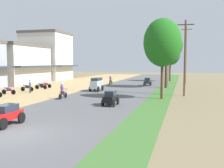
% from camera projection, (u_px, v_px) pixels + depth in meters
% --- Properties ---
extents(ground_plane, '(180.00, 180.00, 0.00)m').
position_uv_depth(ground_plane, '(14.00, 136.00, 12.99)').
color(ground_plane, '#7A6B4C').
extents(road_strip, '(9.00, 140.00, 0.08)m').
position_uv_depth(road_strip, '(14.00, 136.00, 12.99)').
color(road_strip, '#565659').
rests_on(road_strip, ground).
extents(median_strip, '(2.40, 140.00, 0.06)m').
position_uv_depth(median_strip, '(126.00, 145.00, 11.48)').
color(median_strip, '#3D6B2D').
rests_on(median_strip, ground).
extents(shophouse_mid, '(8.30, 11.49, 6.90)m').
position_uv_depth(shophouse_mid, '(17.00, 64.00, 45.43)').
color(shophouse_mid, silver).
rests_on(shophouse_mid, ground).
extents(shophouse_far, '(9.69, 8.36, 10.10)m').
position_uv_depth(shophouse_far, '(47.00, 56.00, 55.21)').
color(shophouse_far, silver).
rests_on(shophouse_far, ground).
extents(parked_motorbike_fourth, '(1.80, 0.54, 0.94)m').
position_uv_depth(parked_motorbike_fourth, '(9.00, 90.00, 29.74)').
color(parked_motorbike_fourth, black).
rests_on(parked_motorbike_fourth, dirt_shoulder).
extents(parked_motorbike_fifth, '(1.80, 0.54, 0.94)m').
position_uv_depth(parked_motorbike_fifth, '(27.00, 87.00, 33.07)').
color(parked_motorbike_fifth, black).
rests_on(parked_motorbike_fifth, dirt_shoulder).
extents(parked_motorbike_sixth, '(1.80, 0.54, 0.94)m').
position_uv_depth(parked_motorbike_sixth, '(41.00, 86.00, 35.76)').
color(parked_motorbike_sixth, black).
rests_on(parked_motorbike_sixth, dirt_shoulder).
extents(parked_motorbike_seventh, '(1.80, 0.54, 0.94)m').
position_uv_depth(parked_motorbike_seventh, '(46.00, 84.00, 37.59)').
color(parked_motorbike_seventh, black).
rests_on(parked_motorbike_seventh, dirt_shoulder).
extents(pedestrian_on_shoulder, '(0.43, 0.42, 1.62)m').
position_uv_depth(pedestrian_on_shoulder, '(30.00, 85.00, 31.16)').
color(pedestrian_on_shoulder, '#33333D').
rests_on(pedestrian_on_shoulder, dirt_shoulder).
extents(median_tree_nearest, '(3.73, 3.73, 7.96)m').
position_uv_depth(median_tree_nearest, '(162.00, 43.00, 25.69)').
color(median_tree_nearest, '#4C351E').
rests_on(median_tree_nearest, median_strip).
extents(median_tree_second, '(4.55, 4.55, 8.21)m').
position_uv_depth(median_tree_second, '(167.00, 46.00, 37.24)').
color(median_tree_second, '#4C351E').
rests_on(median_tree_second, median_strip).
extents(median_tree_third, '(3.88, 3.88, 7.52)m').
position_uv_depth(median_tree_third, '(170.00, 54.00, 50.57)').
color(median_tree_third, '#4C351E').
rests_on(median_tree_third, median_strip).
extents(streetlamp_near, '(3.16, 0.20, 8.01)m').
position_uv_depth(streetlamp_near, '(164.00, 54.00, 30.22)').
color(streetlamp_near, gray).
rests_on(streetlamp_near, median_strip).
extents(streetlamp_mid, '(3.16, 0.20, 7.07)m').
position_uv_depth(streetlamp_mid, '(169.00, 59.00, 40.12)').
color(streetlamp_mid, gray).
rests_on(streetlamp_mid, median_strip).
extents(utility_pole_near, '(1.80, 0.20, 9.75)m').
position_uv_depth(utility_pole_near, '(186.00, 54.00, 44.12)').
color(utility_pole_near, brown).
rests_on(utility_pole_near, ground).
extents(utility_pole_far, '(1.80, 0.20, 8.26)m').
position_uv_depth(utility_pole_far, '(185.00, 57.00, 28.39)').
color(utility_pole_far, brown).
rests_on(utility_pole_far, ground).
extents(car_sedan_red, '(1.10, 2.26, 1.19)m').
position_uv_depth(car_sedan_red, '(6.00, 114.00, 14.83)').
color(car_sedan_red, red).
rests_on(car_sedan_red, road_strip).
extents(car_hatchback_black, '(1.04, 2.00, 1.23)m').
position_uv_depth(car_hatchback_black, '(111.00, 97.00, 21.95)').
color(car_hatchback_black, black).
rests_on(car_hatchback_black, road_strip).
extents(car_van_silver, '(1.19, 2.41, 1.67)m').
position_uv_depth(car_van_silver, '(97.00, 84.00, 33.15)').
color(car_van_silver, '#B7BCC1').
rests_on(car_van_silver, road_strip).
extents(car_hatchback_charcoal, '(1.04, 2.00, 1.23)m').
position_uv_depth(car_hatchback_charcoal, '(148.00, 81.00, 41.34)').
color(car_hatchback_charcoal, '#282D33').
rests_on(car_hatchback_charcoal, road_strip).
extents(motorbike_foreground_rider, '(0.54, 1.80, 1.66)m').
position_uv_depth(motorbike_foreground_rider, '(63.00, 91.00, 26.04)').
color(motorbike_foreground_rider, black).
rests_on(motorbike_foreground_rider, road_strip).
extents(motorbike_ahead_second, '(0.54, 1.80, 1.66)m').
position_uv_depth(motorbike_ahead_second, '(111.00, 80.00, 42.81)').
color(motorbike_ahead_second, black).
rests_on(motorbike_ahead_second, road_strip).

